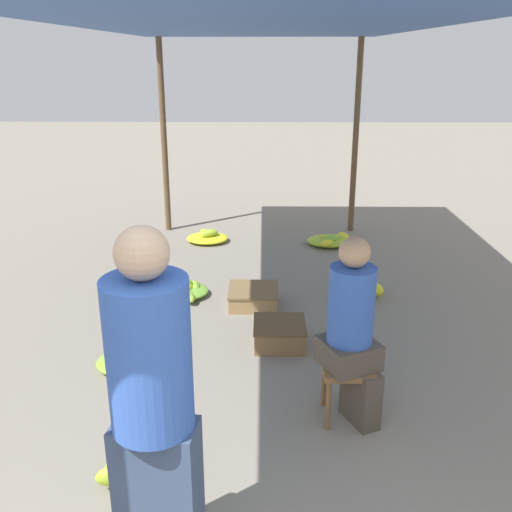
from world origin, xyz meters
name	(u,v)px	position (x,y,z in m)	size (l,w,h in m)	color
canopy_post_back_left	(164,138)	(-1.30, 6.53, 1.29)	(0.08, 0.08, 2.58)	brown
canopy_post_back_right	(356,139)	(1.30, 6.53, 1.29)	(0.08, 0.08, 2.58)	brown
canopy_tarp	(257,22)	(0.00, 3.41, 2.60)	(2.99, 6.63, 0.04)	#33569E
vendor_foreground	(153,407)	(-0.43, 0.89, 0.90)	(0.42, 0.42, 1.74)	#384766
stool	(347,375)	(0.63, 2.10, 0.33)	(0.34, 0.34, 0.41)	brown
vendor_seated	(353,329)	(0.64, 2.09, 0.68)	(0.45, 0.45, 1.31)	#4C4238
banana_pile_left_0	(183,290)	(-0.77, 4.17, 0.06)	(0.56, 0.57, 0.19)	#9AC230
banana_pile_left_1	(144,460)	(-0.65, 1.52, 0.09)	(0.50, 0.43, 0.25)	#77B437
banana_pile_left_2	(132,358)	(-1.00, 2.75, 0.07)	(0.57, 0.45, 0.18)	#7BB636
banana_pile_left_3	(208,237)	(-0.69, 5.99, 0.07)	(0.55, 0.48, 0.18)	#9AC231
banana_pile_right_0	(358,287)	(1.04, 4.23, 0.09)	(0.49, 0.53, 0.25)	#ABC92D
banana_pile_right_1	(331,240)	(0.94, 5.87, 0.06)	(0.60, 0.58, 0.17)	yellow
crate_near	(253,297)	(-0.04, 3.96, 0.09)	(0.49, 0.49, 0.17)	#9E7A4C
crate_mid	(279,334)	(0.20, 3.14, 0.10)	(0.44, 0.44, 0.20)	brown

